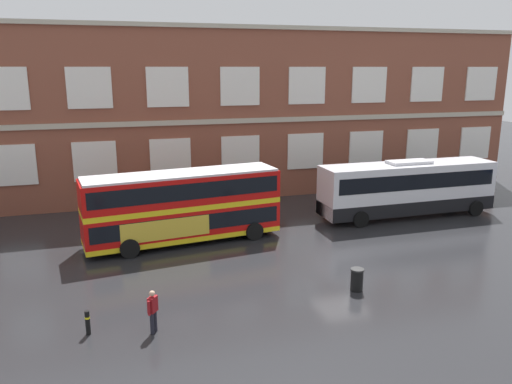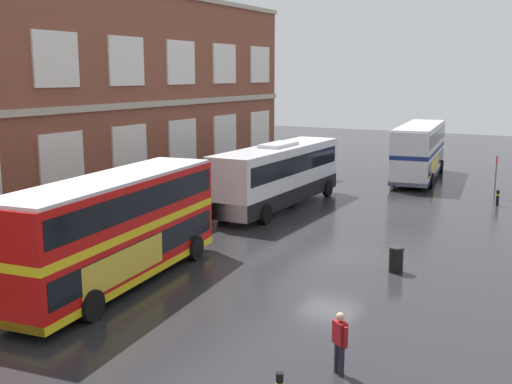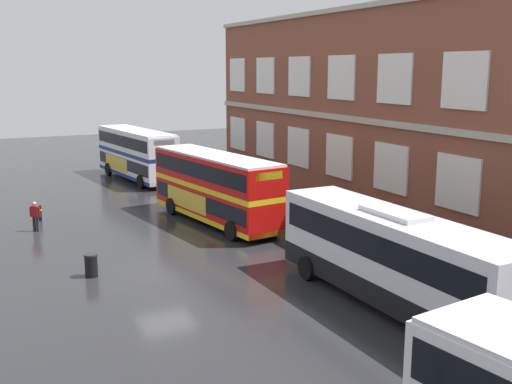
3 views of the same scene
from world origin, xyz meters
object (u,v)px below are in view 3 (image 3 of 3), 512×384
object	(u,v)px
double_decker_near	(137,153)
station_litter_bin	(91,265)
waiting_passenger	(35,215)
safety_bollard_west	(40,213)
double_decker_middle	(216,187)
touring_coach	(393,259)

from	to	relation	value
double_decker_near	station_litter_bin	bearing A→B (deg)	-20.28
waiting_passenger	safety_bollard_west	distance (m)	2.48
double_decker_middle	touring_coach	size ratio (longest dim) A/B	0.93
double_decker_middle	safety_bollard_west	bearing A→B (deg)	-118.04
station_litter_bin	touring_coach	bearing A→B (deg)	48.33
double_decker_near	touring_coach	distance (m)	31.25
double_decker_near	double_decker_middle	bearing A→B (deg)	1.00
double_decker_near	touring_coach	size ratio (longest dim) A/B	0.93
double_decker_middle	safety_bollard_west	size ratio (longest dim) A/B	11.83
touring_coach	waiting_passenger	distance (m)	20.79
touring_coach	double_decker_near	bearing A→B (deg)	-177.62
safety_bollard_west	station_litter_bin	bearing A→B (deg)	3.44
waiting_passenger	touring_coach	bearing A→B (deg)	31.59
station_litter_bin	safety_bollard_west	bearing A→B (deg)	-176.56
station_litter_bin	safety_bollard_west	world-z (taller)	station_litter_bin
double_decker_middle	waiting_passenger	world-z (taller)	double_decker_middle
touring_coach	station_litter_bin	distance (m)	13.00
double_decker_near	waiting_passenger	xyz separation A→B (m)	(13.54, -9.58, -1.22)
safety_bollard_west	touring_coach	bearing A→B (deg)	27.27
double_decker_middle	safety_bollard_west	distance (m)	10.70
touring_coach	station_litter_bin	xyz separation A→B (m)	(-8.60, -9.66, -1.39)
double_decker_middle	station_litter_bin	size ratio (longest dim) A/B	10.92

